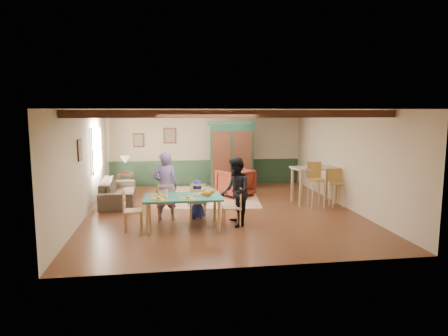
{
  "coord_description": "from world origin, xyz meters",
  "views": [
    {
      "loc": [
        -1.44,
        -10.44,
        2.65
      ],
      "look_at": [
        0.09,
        0.09,
        1.15
      ],
      "focal_mm": 32.0,
      "sensor_mm": 36.0,
      "label": 1
    }
  ],
  "objects": [
    {
      "name": "floor",
      "position": [
        0.0,
        0.0,
        0.0
      ],
      "size": [
        8.0,
        8.0,
        0.0
      ],
      "primitive_type": "plane",
      "color": "#4B2415",
      "rests_on": "ground"
    },
    {
      "name": "wall_back",
      "position": [
        0.0,
        4.0,
        1.35
      ],
      "size": [
        7.0,
        0.02,
        2.7
      ],
      "primitive_type": "cube",
      "color": "beige",
      "rests_on": "floor"
    },
    {
      "name": "wall_left",
      "position": [
        -3.5,
        0.0,
        1.35
      ],
      "size": [
        0.02,
        8.0,
        2.7
      ],
      "primitive_type": "cube",
      "color": "beige",
      "rests_on": "floor"
    },
    {
      "name": "wall_right",
      "position": [
        3.5,
        0.0,
        1.35
      ],
      "size": [
        0.02,
        8.0,
        2.7
      ],
      "primitive_type": "cube",
      "color": "beige",
      "rests_on": "floor"
    },
    {
      "name": "ceiling",
      "position": [
        0.0,
        0.0,
        2.7
      ],
      "size": [
        7.0,
        8.0,
        0.02
      ],
      "primitive_type": "cube",
      "color": "white",
      "rests_on": "wall_back"
    },
    {
      "name": "wainscot_back",
      "position": [
        0.0,
        3.98,
        0.45
      ],
      "size": [
        6.95,
        0.03,
        0.9
      ],
      "primitive_type": "cube",
      "color": "#1F3A26",
      "rests_on": "floor"
    },
    {
      "name": "ceiling_beam_front",
      "position": [
        0.0,
        -2.3,
        2.61
      ],
      "size": [
        6.95,
        0.16,
        0.16
      ],
      "primitive_type": "cube",
      "color": "#33180E",
      "rests_on": "ceiling"
    },
    {
      "name": "ceiling_beam_mid",
      "position": [
        0.0,
        0.4,
        2.61
      ],
      "size": [
        6.95,
        0.16,
        0.16
      ],
      "primitive_type": "cube",
      "color": "#33180E",
      "rests_on": "ceiling"
    },
    {
      "name": "ceiling_beam_back",
      "position": [
        0.0,
        3.0,
        2.61
      ],
      "size": [
        6.95,
        0.16,
        0.16
      ],
      "primitive_type": "cube",
      "color": "#33180E",
      "rests_on": "ceiling"
    },
    {
      "name": "window_left",
      "position": [
        -3.47,
        1.7,
        1.55
      ],
      "size": [
        0.06,
        1.6,
        1.3
      ],
      "primitive_type": null,
      "color": "white",
      "rests_on": "wall_left"
    },
    {
      "name": "picture_left_wall",
      "position": [
        -3.47,
        -0.6,
        1.75
      ],
      "size": [
        0.04,
        0.42,
        0.52
      ],
      "primitive_type": null,
      "color": "gray",
      "rests_on": "wall_left"
    },
    {
      "name": "picture_back_a",
      "position": [
        -1.3,
        3.97,
        1.8
      ],
      "size": [
        0.45,
        0.04,
        0.55
      ],
      "primitive_type": null,
      "color": "gray",
      "rests_on": "wall_back"
    },
    {
      "name": "picture_back_b",
      "position": [
        -2.4,
        3.97,
        1.65
      ],
      "size": [
        0.38,
        0.04,
        0.48
      ],
      "primitive_type": null,
      "color": "gray",
      "rests_on": "wall_back"
    },
    {
      "name": "dining_table",
      "position": [
        -1.08,
        -1.48,
        0.37
      ],
      "size": [
        1.76,
        0.98,
        0.73
      ],
      "primitive_type": null,
      "rotation": [
        0.0,
        0.0,
        0.0
      ],
      "color": "#216958",
      "rests_on": "floor"
    },
    {
      "name": "dining_chair_far_left",
      "position": [
        -1.48,
        -0.78,
        0.47
      ],
      "size": [
        0.41,
        0.43,
        0.93
      ],
      "primitive_type": null,
      "rotation": [
        0.0,
        0.0,
        3.14
      ],
      "color": "tan",
      "rests_on": "floor"
    },
    {
      "name": "dining_chair_far_right",
      "position": [
        -0.69,
        -0.77,
        0.47
      ],
      "size": [
        0.41,
        0.43,
        0.93
      ],
      "primitive_type": null,
      "rotation": [
        0.0,
        0.0,
        3.14
      ],
      "color": "tan",
      "rests_on": "floor"
    },
    {
      "name": "dining_chair_end_left",
      "position": [
        -2.21,
        -1.48,
        0.47
      ],
      "size": [
        0.43,
        0.41,
        0.93
      ],
      "primitive_type": null,
      "rotation": [
        0.0,
        0.0,
        1.57
      ],
      "color": "tan",
      "rests_on": "floor"
    },
    {
      "name": "dining_chair_end_right",
      "position": [
        0.04,
        -1.48,
        0.47
      ],
      "size": [
        0.43,
        0.41,
        0.93
      ],
      "primitive_type": null,
      "rotation": [
        0.0,
        0.0,
        -1.57
      ],
      "color": "tan",
      "rests_on": "floor"
    },
    {
      "name": "person_man",
      "position": [
        -1.48,
        -0.7,
        0.84
      ],
      "size": [
        0.62,
        0.41,
        1.69
      ],
      "primitive_type": "imported",
      "rotation": [
        0.0,
        0.0,
        3.14
      ],
      "color": "#775DA0",
      "rests_on": "floor"
    },
    {
      "name": "person_woman",
      "position": [
        0.14,
        -1.48,
        0.81
      ],
      "size": [
        0.61,
        0.79,
        1.62
      ],
      "primitive_type": "imported",
      "rotation": [
        0.0,
        0.0,
        -1.57
      ],
      "color": "black",
      "rests_on": "floor"
    },
    {
      "name": "person_child",
      "position": [
        -0.69,
        -0.7,
        0.49
      ],
      "size": [
        0.48,
        0.31,
        0.98
      ],
      "primitive_type": "imported",
      "rotation": [
        0.0,
        0.0,
        3.14
      ],
      "color": "navy",
      "rests_on": "floor"
    },
    {
      "name": "cat",
      "position": [
        -0.55,
        -1.58,
        0.82
      ],
      "size": [
        0.35,
        0.14,
        0.18
      ],
      "primitive_type": null,
      "rotation": [
        0.0,
        0.0,
        0.0
      ],
      "color": "#BC7521",
      "rests_on": "dining_table"
    },
    {
      "name": "place_setting_near_left",
      "position": [
        -1.62,
        -1.73,
        0.79
      ],
      "size": [
        0.39,
        0.29,
        0.11
      ],
      "primitive_type": null,
      "rotation": [
        0.0,
        0.0,
        0.0
      ],
      "color": "gold",
      "rests_on": "dining_table"
    },
    {
      "name": "place_setting_near_center",
      "position": [
        -0.99,
        -1.73,
        0.79
      ],
      "size": [
        0.39,
        0.29,
        0.11
      ],
      "primitive_type": null,
      "rotation": [
        0.0,
        0.0,
        0.0
      ],
      "color": "gold",
      "rests_on": "dining_table"
    },
    {
      "name": "place_setting_far_left",
      "position": [
        -1.62,
        -1.24,
        0.79
      ],
      "size": [
        0.39,
        0.29,
        0.11
      ],
      "primitive_type": null,
      "rotation": [
        0.0,
        0.0,
        0.0
      ],
      "color": "gold",
      "rests_on": "dining_table"
    },
    {
      "name": "place_setting_far_right",
      "position": [
        -0.55,
        -1.23,
        0.79
      ],
      "size": [
        0.39,
        0.29,
        0.11
      ],
      "primitive_type": null,
      "rotation": [
        0.0,
        0.0,
        0.0
      ],
      "color": "gold",
      "rests_on": "dining_table"
    },
    {
      "name": "area_rug",
      "position": [
        -0.04,
        1.87,
        0.01
      ],
      "size": [
        3.3,
        3.76,
        0.01
      ],
      "primitive_type": "cube",
      "rotation": [
        0.0,
        0.0,
        -0.13
      ],
      "color": "beige",
      "rests_on": "floor"
    },
    {
      "name": "armoire",
      "position": [
        0.81,
        3.15,
        1.16
      ],
      "size": [
        1.7,
        0.83,
        2.32
      ],
      "primitive_type": "cube",
      "rotation": [
        0.0,
        0.0,
        -0.11
      ],
      "color": "#132F20",
      "rests_on": "floor"
    },
    {
      "name": "armchair",
      "position": [
        0.7,
        1.75,
        0.43
      ],
      "size": [
        1.3,
        1.31,
        0.87
      ],
      "primitive_type": "imported",
      "rotation": [
        0.0,
        0.0,
        -2.56
      ],
      "color": "#49140E",
      "rests_on": "floor"
    },
    {
      "name": "sofa",
      "position": [
        -2.86,
        1.37,
        0.34
      ],
      "size": [
        1.03,
        2.4,
        0.69
      ],
      "primitive_type": "imported",
      "rotation": [
        0.0,
        0.0,
        1.62
      ],
      "color": "#382D23",
      "rests_on": "floor"
    },
    {
      "name": "end_table",
      "position": [
        -2.79,
        3.03,
        0.31
      ],
      "size": [
        0.51,
        0.51,
        0.62
      ],
      "primitive_type": null,
      "rotation": [
        0.0,
        0.0,
        0.01
      ],
      "color": "#33180E",
      "rests_on": "floor"
    },
    {
      "name": "table_lamp",
      "position": [
        -2.79,
        3.03,
        0.91
      ],
      "size": [
        0.34,
        0.34,
        0.57
      ],
      "primitive_type": null,
      "rotation": [
        0.0,
        0.0,
        0.07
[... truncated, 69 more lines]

